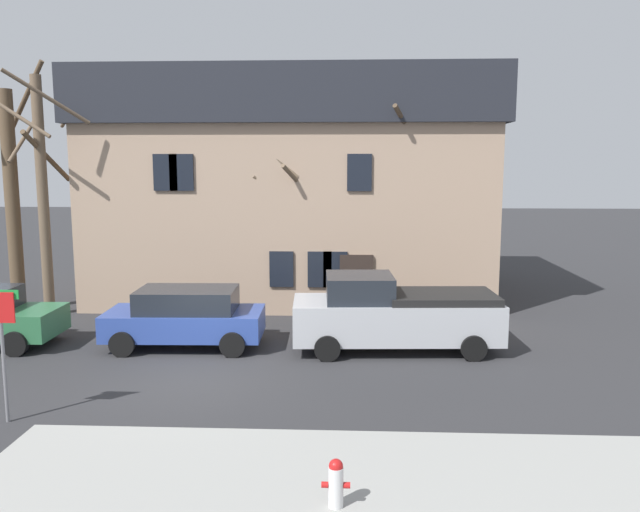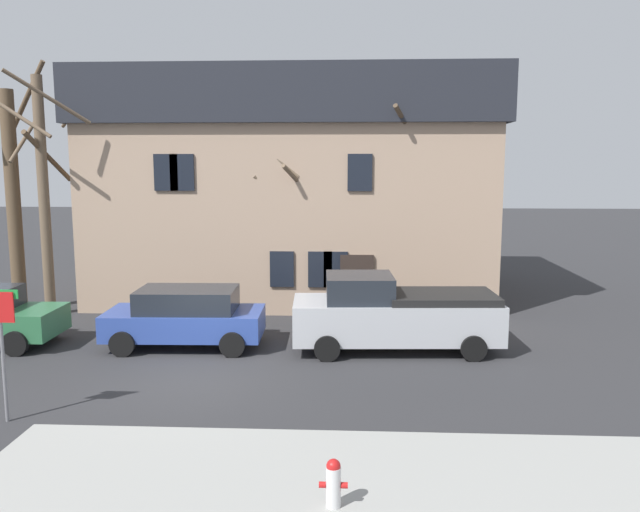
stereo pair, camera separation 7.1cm
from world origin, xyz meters
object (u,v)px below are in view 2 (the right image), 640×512
object	(u,v)px
tree_bare_near	(14,193)
car_blue_wagon	(186,316)
bicycle_leaning	(108,298)
building_main	(295,186)
tree_bare_mid	(44,186)
tree_bare_far	(275,220)
tree_bare_end	(375,206)
street_sign_pole	(1,330)
pickup_truck_silver	(394,314)
fire_hydrant	(333,482)

from	to	relation	value
tree_bare_near	car_blue_wagon	world-z (taller)	tree_bare_near
tree_bare_near	bicycle_leaning	xyz separation A→B (m)	(2.89, 0.48, -3.74)
building_main	tree_bare_near	distance (m)	10.12
tree_bare_mid	tree_bare_far	size ratio (longest dim) A/B	1.25
tree_bare_end	car_blue_wagon	bearing A→B (deg)	-138.30
tree_bare_mid	bicycle_leaning	bearing A→B (deg)	35.27
tree_bare_far	street_sign_pole	world-z (taller)	tree_bare_far
building_main	pickup_truck_silver	distance (m)	9.47
fire_hydrant	street_sign_pole	bearing A→B (deg)	155.16
tree_bare_far	pickup_truck_silver	bearing A→B (deg)	-51.37
tree_bare_end	bicycle_leaning	world-z (taller)	tree_bare_end
fire_hydrant	street_sign_pole	xyz separation A→B (m)	(-6.58, 3.04, 1.38)
car_blue_wagon	fire_hydrant	size ratio (longest dim) A/B	5.98
tree_bare_end	car_blue_wagon	distance (m)	7.75
car_blue_wagon	building_main	bearing A→B (deg)	73.97
car_blue_wagon	tree_bare_mid	bearing A→B (deg)	147.71
tree_bare_end	bicycle_leaning	size ratio (longest dim) A/B	4.50
fire_hydrant	bicycle_leaning	xyz separation A→B (m)	(-8.38, 12.97, -0.13)
tree_bare_near	street_sign_pole	xyz separation A→B (m)	(4.69, -9.45, -2.24)
building_main	street_sign_pole	xyz separation A→B (m)	(-4.56, -13.54, -2.35)
building_main	bicycle_leaning	bearing A→B (deg)	-150.41
street_sign_pole	bicycle_leaning	distance (m)	10.20
building_main	pickup_truck_silver	world-z (taller)	building_main
car_blue_wagon	tree_bare_near	bearing A→B (deg)	149.26
tree_bare_mid	bicycle_leaning	world-z (taller)	tree_bare_mid
bicycle_leaning	fire_hydrant	bearing A→B (deg)	-57.14
tree_bare_end	street_sign_pole	world-z (taller)	tree_bare_end
street_sign_pole	car_blue_wagon	bearing A→B (deg)	67.55
tree_bare_far	tree_bare_mid	bearing A→B (deg)	-170.33
fire_hydrant	street_sign_pole	size ratio (longest dim) A/B	0.27
tree_bare_near	car_blue_wagon	size ratio (longest dim) A/B	1.96
building_main	tree_bare_mid	bearing A→B (deg)	-149.26
bicycle_leaning	street_sign_pole	bearing A→B (deg)	-79.70
pickup_truck_silver	bicycle_leaning	size ratio (longest dim) A/B	3.46
pickup_truck_silver	bicycle_leaning	bearing A→B (deg)	154.79
tree_bare_end	street_sign_pole	xyz separation A→B (m)	(-7.61, -10.16, -1.78)
tree_bare_near	tree_bare_far	size ratio (longest dim) A/B	1.34
tree_bare_far	street_sign_pole	bearing A→B (deg)	-112.29
building_main	tree_bare_near	world-z (taller)	tree_bare_near
tree_bare_mid	bicycle_leaning	xyz separation A→B (m)	(1.53, 1.08, -3.97)
tree_bare_near	pickup_truck_silver	distance (m)	13.69
tree_bare_far	car_blue_wagon	distance (m)	5.64
fire_hydrant	bicycle_leaning	bearing A→B (deg)	122.86
building_main	street_sign_pole	size ratio (longest dim) A/B	5.54
tree_bare_mid	car_blue_wagon	bearing A→B (deg)	-32.29
tree_bare_end	pickup_truck_silver	size ratio (longest dim) A/B	1.30
tree_bare_far	tree_bare_near	bearing A→B (deg)	-175.65
tree_bare_near	tree_bare_mid	xyz separation A→B (m)	(1.36, -0.60, 0.23)
building_main	tree_bare_end	bearing A→B (deg)	-48.00
tree_bare_mid	car_blue_wagon	distance (m)	7.42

